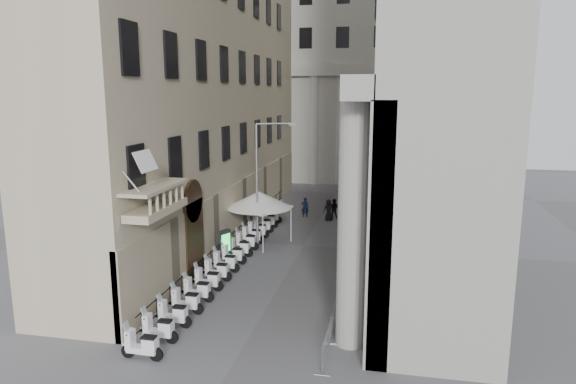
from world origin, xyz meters
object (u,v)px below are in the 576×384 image
Objects in this scene: pedestrian_a at (305,207)px; pedestrian_b at (334,208)px; scooter_0 at (143,359)px; info_kiosk at (224,246)px; street_lamp at (262,174)px; security_tent at (255,198)px.

pedestrian_b is (2.38, 0.24, -0.03)m from pedestrian_a.
pedestrian_b is (4.66, 24.46, 0.80)m from scooter_0.
info_kiosk is (-0.63, 11.90, 1.01)m from scooter_0.
pedestrian_b is at bearing 45.97° from street_lamp.
scooter_0 is 24.34m from pedestrian_a.
security_tent is (-0.04, 16.93, 3.04)m from scooter_0.
pedestrian_a is (2.32, 7.29, -2.21)m from security_tent.
security_tent is 7.96m from pedestrian_a.
pedestrian_a is at bearing -4.01° from scooter_0.
street_lamp reaches higher than pedestrian_a.
security_tent is at bearing 97.94° from street_lamp.
scooter_0 is at bearing -89.86° from security_tent.
scooter_0 is 0.90× the size of pedestrian_a.
street_lamp reaches higher than pedestrian_b.
pedestrian_a is (2.28, 24.22, 0.83)m from scooter_0.
info_kiosk reaches higher than pedestrian_b.
street_lamp is at bearing -2.01° from scooter_0.
scooter_0 is 17.20m from security_tent.
pedestrian_b reaches higher than scooter_0.
scooter_0 is 24.92m from pedestrian_b.
scooter_0 is at bearing -115.16° from street_lamp.
info_kiosk is at bearing -136.21° from street_lamp.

